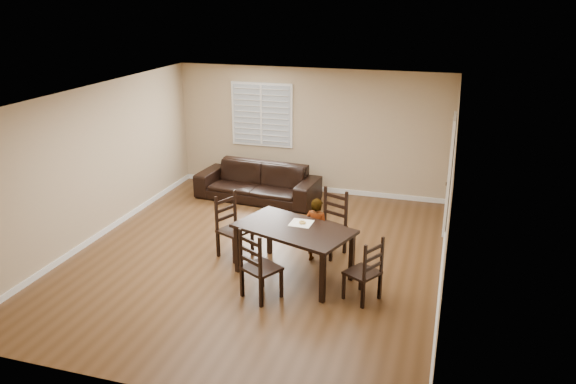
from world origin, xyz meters
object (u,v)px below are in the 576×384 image
object	(u,v)px
donut	(302,222)
chair_right	(369,274)
chair_left	(229,227)
sofa	(258,182)
chair_far	(255,269)
dining_table	(294,233)
child	(316,230)
chair_near	(332,224)

from	to	relation	value
donut	chair_right	bearing A→B (deg)	-28.75
chair_left	sofa	size ratio (longest dim) A/B	0.41
chair_far	chair_right	size ratio (longest dim) A/B	1.10
dining_table	child	size ratio (longest dim) A/B	1.79
child	sofa	world-z (taller)	child
sofa	donut	bearing A→B (deg)	-53.70
dining_table	child	bearing A→B (deg)	90.00
dining_table	chair_far	xyz separation A→B (m)	(-0.32, -0.86, -0.25)
chair_near	chair_right	xyz separation A→B (m)	(0.86, -1.50, -0.06)
chair_near	chair_far	world-z (taller)	chair_near
chair_near	sofa	bearing A→B (deg)	158.60
chair_left	sofa	bearing A→B (deg)	34.15
dining_table	child	world-z (taller)	child
chair_far	donut	bearing A→B (deg)	-82.17
dining_table	sofa	world-z (taller)	dining_table
child	sofa	bearing A→B (deg)	-42.19
chair_near	chair_far	bearing A→B (deg)	-86.88
chair_right	chair_left	bearing A→B (deg)	-80.09
chair_left	child	distance (m)	1.47
dining_table	chair_near	xyz separation A→B (m)	(0.37, 1.05, -0.23)
chair_right	donut	size ratio (longest dim) A/B	8.85
chair_left	child	size ratio (longest dim) A/B	0.97
chair_right	dining_table	bearing A→B (deg)	-80.31
donut	sofa	size ratio (longest dim) A/B	0.04
dining_table	donut	distance (m)	0.23
chair_right	chair_far	bearing A→B (deg)	-45.38
chair_near	chair_left	bearing A→B (deg)	-136.48
chair_far	child	distance (m)	1.56
chair_far	child	bearing A→B (deg)	-80.73
chair_left	child	world-z (taller)	child
dining_table	chair_right	xyz separation A→B (m)	(1.23, -0.45, -0.29)
chair_near	chair_left	xyz separation A→B (m)	(-1.62, -0.60, -0.01)
chair_far	sofa	xyz separation A→B (m)	(-1.38, 3.96, -0.11)
chair_far	chair_right	bearing A→B (deg)	-135.91
dining_table	chair_near	world-z (taller)	chair_near
child	sofa	size ratio (longest dim) A/B	0.43
chair_right	sofa	distance (m)	4.60
sofa	dining_table	bearing A→B (deg)	-56.38
chair_near	sofa	distance (m)	2.92
chair_far	sofa	size ratio (longest dim) A/B	0.42
chair_right	chair_near	bearing A→B (deg)	-120.39
chair_far	donut	distance (m)	1.17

